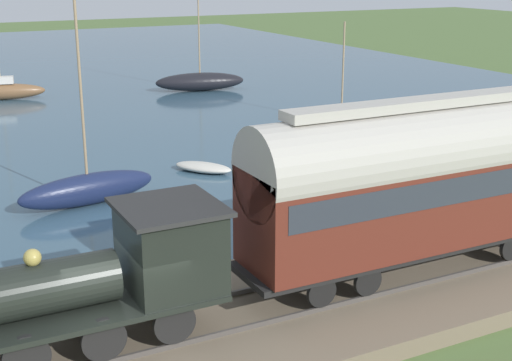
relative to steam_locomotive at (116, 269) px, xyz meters
name	(u,v)px	position (x,y,z in m)	size (l,w,h in m)	color
rail_embankment	(122,349)	(0.00, -0.03, -1.92)	(5.84, 56.00, 0.57)	#756651
steam_locomotive	(116,269)	(0.00, 0.00, 0.00)	(2.29, 6.15, 3.10)	black
passenger_coach	(428,175)	(0.00, -8.37, 0.95)	(2.27, 10.64, 4.58)	black
sailboat_brown	(1,90)	(33.93, -2.46, -1.52)	(2.30, 5.53, 8.13)	brown
sailboat_black	(200,81)	(31.31, -15.13, -1.49)	(2.95, 6.34, 9.55)	black
sailboat_blue	(342,113)	(18.29, -18.03, -1.61)	(1.89, 5.83, 5.43)	#335199
sailboat_navy	(88,188)	(10.77, -2.07, -1.50)	(1.78, 5.20, 9.19)	#192347
rowboat_off_pier	(334,188)	(7.87, -10.72, -1.95)	(1.85, 2.68, 0.37)	#B7B2A3
rowboat_mid_harbor	(203,167)	(12.77, -7.43, -1.94)	(2.69, 2.40, 0.38)	beige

